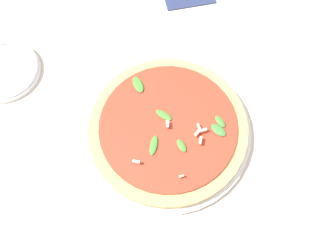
% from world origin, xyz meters
% --- Properties ---
extents(ground_plane, '(6.00, 6.00, 0.00)m').
position_xyz_m(ground_plane, '(0.00, 0.00, 0.00)').
color(ground_plane, beige).
extents(pizza_arugula_main, '(0.33, 0.33, 0.05)m').
position_xyz_m(pizza_arugula_main, '(0.03, -0.01, 0.02)').
color(pizza_arugula_main, white).
rests_on(pizza_arugula_main, ground_plane).
extents(side_plate_white, '(0.16, 0.16, 0.02)m').
position_xyz_m(side_plate_white, '(-0.26, 0.24, 0.01)').
color(side_plate_white, white).
rests_on(side_plate_white, ground_plane).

